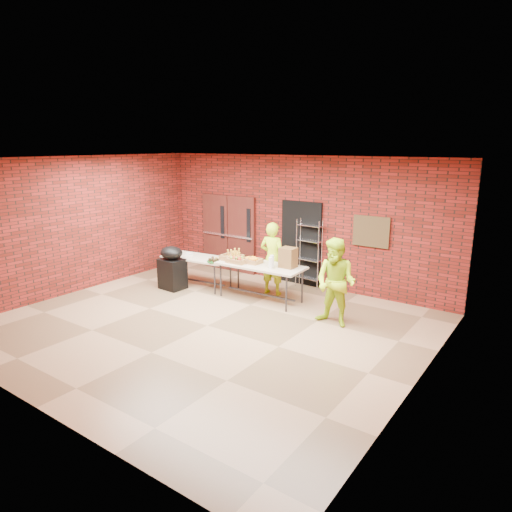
# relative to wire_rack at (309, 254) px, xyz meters

# --- Properties ---
(room) EXTENTS (8.08, 7.08, 3.28)m
(room) POSITION_rel_wire_rack_xyz_m (-0.41, -3.32, 0.75)
(room) COLOR brown
(room) RESTS_ON ground
(double_doors) EXTENTS (1.78, 0.12, 2.10)m
(double_doors) POSITION_rel_wire_rack_xyz_m (-2.60, 0.12, 0.21)
(double_doors) COLOR #421B12
(double_doors) RESTS_ON room
(dark_doorway) EXTENTS (1.10, 0.06, 2.10)m
(dark_doorway) POSITION_rel_wire_rack_xyz_m (-0.31, 0.14, 0.20)
(dark_doorway) COLOR black
(dark_doorway) RESTS_ON room
(bronze_plaque) EXTENTS (0.85, 0.04, 0.70)m
(bronze_plaque) POSITION_rel_wire_rack_xyz_m (1.49, 0.13, 0.70)
(bronze_plaque) COLOR #46331C
(bronze_plaque) RESTS_ON room
(wire_rack) EXTENTS (0.64, 0.28, 1.70)m
(wire_rack) POSITION_rel_wire_rack_xyz_m (0.00, 0.00, 0.00)
(wire_rack) COLOR silver
(wire_rack) RESTS_ON room
(table_left) EXTENTS (1.86, 0.92, 0.74)m
(table_left) POSITION_rel_wire_rack_xyz_m (-2.32, -1.47, -0.17)
(table_left) COLOR tan
(table_left) RESTS_ON room
(table_right) EXTENTS (2.04, 0.92, 0.83)m
(table_right) POSITION_rel_wire_rack_xyz_m (-0.44, -1.45, -0.09)
(table_right) COLOR tan
(table_right) RESTS_ON room
(basket_bananas) EXTENTS (0.49, 0.38, 0.15)m
(basket_bananas) POSITION_rel_wire_rack_xyz_m (-1.21, -1.49, 0.05)
(basket_bananas) COLOR olive
(basket_bananas) RESTS_ON table_right
(basket_oranges) EXTENTS (0.42, 0.33, 0.13)m
(basket_oranges) POSITION_rel_wire_rack_xyz_m (-0.68, -1.44, 0.04)
(basket_oranges) COLOR olive
(basket_oranges) RESTS_ON table_right
(basket_apples) EXTENTS (0.45, 0.35, 0.14)m
(basket_apples) POSITION_rel_wire_rack_xyz_m (-0.97, -1.60, 0.04)
(basket_apples) COLOR olive
(basket_apples) RESTS_ON table_right
(muffin_tray) EXTENTS (0.44, 0.44, 0.11)m
(muffin_tray) POSITION_rel_wire_rack_xyz_m (-1.64, -1.56, -0.06)
(muffin_tray) COLOR #134716
(muffin_tray) RESTS_ON table_left
(napkin_box) EXTENTS (0.16, 0.11, 0.05)m
(napkin_box) POSITION_rel_wire_rack_xyz_m (-2.63, -1.45, -0.08)
(napkin_box) COLOR silver
(napkin_box) RESTS_ON table_left
(coffee_dispenser) EXTENTS (0.34, 0.30, 0.44)m
(coffee_dispenser) POSITION_rel_wire_rack_xyz_m (0.19, -1.29, 0.20)
(coffee_dispenser) COLOR brown
(coffee_dispenser) RESTS_ON table_right
(cup_stack_front) EXTENTS (0.08, 0.08, 0.24)m
(cup_stack_front) POSITION_rel_wire_rack_xyz_m (-0.10, -1.55, 0.10)
(cup_stack_front) COLOR silver
(cup_stack_front) RESTS_ON table_right
(cup_stack_mid) EXTENTS (0.08, 0.08, 0.25)m
(cup_stack_mid) POSITION_rel_wire_rack_xyz_m (-0.06, -1.62, 0.11)
(cup_stack_mid) COLOR silver
(cup_stack_mid) RESTS_ON table_right
(cup_stack_back) EXTENTS (0.09, 0.09, 0.27)m
(cup_stack_back) POSITION_rel_wire_rack_xyz_m (-0.12, -1.46, 0.11)
(cup_stack_back) COLOR silver
(cup_stack_back) RESTS_ON table_right
(covered_grill) EXTENTS (0.61, 0.52, 1.06)m
(covered_grill) POSITION_rel_wire_rack_xyz_m (-2.66, -2.02, -0.32)
(covered_grill) COLOR black
(covered_grill) RESTS_ON room
(volunteer_woman) EXTENTS (0.67, 0.48, 1.72)m
(volunteer_woman) POSITION_rel_wire_rack_xyz_m (-0.45, -0.94, 0.01)
(volunteer_woman) COLOR #B0E119
(volunteer_woman) RESTS_ON room
(volunteer_man) EXTENTS (0.89, 0.72, 1.73)m
(volunteer_man) POSITION_rel_wire_rack_xyz_m (1.59, -1.83, 0.02)
(volunteer_man) COLOR #B0E119
(volunteer_man) RESTS_ON room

